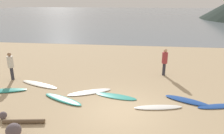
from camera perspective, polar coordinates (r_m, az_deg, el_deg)
The scene contains 15 objects.
ground_plane at distance 19.24m, azimuth 4.69°, elevation 2.90°, with size 120.00×120.00×0.20m, color tan.
ocean_water at distance 72.86m, azimuth 6.60°, elevation 14.13°, with size 140.00×100.00×0.01m, color slate.
surfboard_0 at distance 13.23m, azimuth -27.62°, elevation -5.71°, with size 2.64×0.58×0.10m, color teal.
surfboard_1 at distance 13.34m, azimuth -19.14°, elevation -4.46°, with size 2.69×0.54×0.07m, color silver.
surfboard_2 at distance 11.09m, azimuth -13.21°, elevation -8.51°, with size 2.45×0.52×0.10m, color teal.
surfboard_3 at distance 11.67m, azimuth -6.10°, elevation -6.78°, with size 2.44×0.59×0.07m, color white.
surfboard_4 at distance 11.15m, azimuth 1.07°, elevation -7.94°, with size 2.24×0.58×0.06m, color teal.
surfboard_5 at distance 10.33m, azimuth 12.39°, elevation -10.62°, with size 2.29×0.47×0.08m, color white.
surfboard_6 at distance 11.32m, azimuth 19.64°, elevation -8.57°, with size 2.20×0.58×0.10m, color #1E479E.
surfboard_7 at distance 11.37m, azimuth 26.76°, elevation -9.48°, with size 2.05×0.46×0.07m, color #1E479E.
person_0 at distance 14.53m, azimuth -25.80°, elevation 0.75°, with size 0.36×0.36×1.76m.
person_1 at distance 14.28m, azimuth 14.10°, elevation 1.88°, with size 0.37×0.37×1.81m.
driftwood_log at distance 9.68m, azimuth -22.78°, elevation -13.45°, with size 0.18×0.18×1.71m, color brown.
beach_rock_near at distance 8.89m, azimuth -25.16°, elevation -15.35°, with size 0.56×0.56×0.56m, color #574C51.
beach_rock_far at distance 10.34m, azimuth -27.47°, elevation -11.56°, with size 0.33×0.33×0.33m, color #584C51.
Camera 1 is at (0.68, -8.56, 4.93)m, focal length 33.71 mm.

